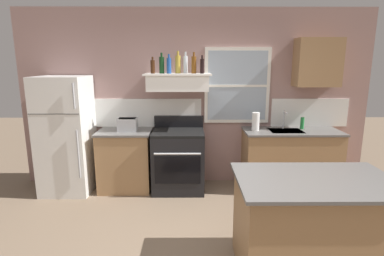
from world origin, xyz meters
The scene contains 19 objects.
back_wall centered at (0.03, 2.23, 1.35)m, with size 5.40×0.11×2.70m.
refrigerator centered at (-1.90, 1.84, 0.86)m, with size 0.70×0.72×1.71m.
counter_left_of_stove centered at (-1.05, 1.90, 0.46)m, with size 0.79×0.63×0.91m.
toaster centered at (-1.00, 1.88, 1.01)m, with size 0.30×0.20×0.19m.
stove_range centered at (-0.25, 1.86, 0.46)m, with size 0.76×0.69×1.09m.
range_hood_shelf centered at (-0.25, 1.96, 1.62)m, with size 0.96×0.52×0.24m.
bottle_brown_stout centered at (-0.61, 1.91, 1.84)m, with size 0.06×0.06×0.24m.
bottle_dark_green_wine centered at (-0.48, 1.94, 1.87)m, with size 0.07×0.07×0.29m.
bottle_blue_liqueur centered at (-0.37, 1.92, 1.86)m, with size 0.07×0.07×0.27m.
bottle_champagne_gold_foil centered at (-0.25, 2.01, 1.88)m, with size 0.08×0.08×0.32m.
bottle_clear_tall centered at (-0.14, 2.01, 1.87)m, with size 0.06×0.06×0.31m.
bottle_amber_wine centered at (-0.02, 1.94, 1.87)m, with size 0.07×0.07×0.30m.
bottle_balsamic_dark centered at (0.10, 1.92, 1.85)m, with size 0.06×0.06×0.26m.
counter_right_with_sink centered at (1.45, 1.90, 0.46)m, with size 1.43×0.63×0.91m.
sink_faucet centered at (1.35, 2.00, 1.08)m, with size 0.03×0.17×0.28m.
paper_towel_roll centered at (0.90, 1.90, 1.04)m, with size 0.11×0.11×0.27m, color white.
dish_soap_bottle centered at (1.63, 2.00, 1.00)m, with size 0.06×0.06×0.18m, color #268C3F.
kitchen_island centered at (1.04, -0.03, 0.46)m, with size 1.40×0.90×0.91m.
upper_cabinet_right centered at (1.80, 2.04, 1.90)m, with size 0.64×0.32×0.70m.
Camera 1 is at (-0.07, -2.56, 1.92)m, focal length 28.74 mm.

